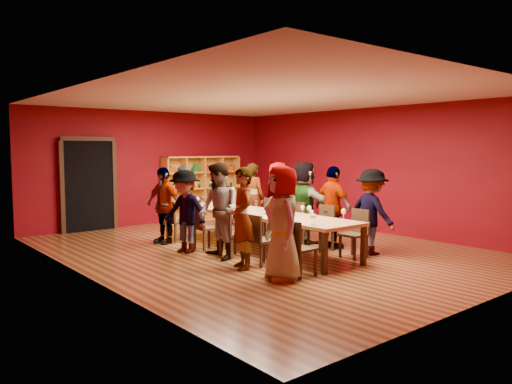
% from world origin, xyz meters
% --- Properties ---
extents(room_shell, '(7.10, 9.10, 3.04)m').
position_xyz_m(room_shell, '(0.00, 0.00, 1.50)').
color(room_shell, '#552E16').
rests_on(room_shell, ground).
extents(tasting_table, '(1.10, 4.50, 0.75)m').
position_xyz_m(tasting_table, '(0.00, 0.00, 0.70)').
color(tasting_table, tan).
rests_on(tasting_table, ground).
extents(doorway, '(1.40, 0.17, 2.30)m').
position_xyz_m(doorway, '(-1.80, 4.43, 1.12)').
color(doorway, black).
rests_on(doorway, ground).
extents(shelving_unit, '(2.40, 0.40, 1.80)m').
position_xyz_m(shelving_unit, '(1.40, 4.32, 0.98)').
color(shelving_unit, gold).
rests_on(shelving_unit, ground).
extents(chair_person_left_0, '(0.42, 0.42, 0.89)m').
position_xyz_m(chair_person_left_0, '(-0.91, -1.97, 0.50)').
color(chair_person_left_0, black).
rests_on(chair_person_left_0, ground).
extents(person_left_0, '(0.76, 0.97, 1.76)m').
position_xyz_m(person_left_0, '(-1.21, -1.97, 0.88)').
color(person_left_0, '#525257').
rests_on(person_left_0, ground).
extents(chair_person_left_1, '(0.42, 0.42, 0.89)m').
position_xyz_m(chair_person_left_1, '(-0.91, -1.03, 0.50)').
color(chair_person_left_1, black).
rests_on(chair_person_left_1, ground).
extents(person_left_1, '(0.65, 0.74, 1.71)m').
position_xyz_m(person_left_1, '(-1.27, -1.03, 0.86)').
color(person_left_1, silver).
rests_on(person_left_1, ground).
extents(chair_person_left_2, '(0.42, 0.42, 0.89)m').
position_xyz_m(chair_person_left_2, '(-0.91, -0.18, 0.50)').
color(chair_person_left_2, black).
rests_on(chair_person_left_2, ground).
extents(person_left_2, '(0.59, 0.92, 1.77)m').
position_xyz_m(person_left_2, '(-1.15, -0.18, 0.89)').
color(person_left_2, '#516DA6').
rests_on(person_left_2, ground).
extents(chair_person_left_3, '(0.42, 0.42, 0.89)m').
position_xyz_m(chair_person_left_3, '(-0.91, 0.71, 0.50)').
color(chair_person_left_3, black).
rests_on(chair_person_left_3, ground).
extents(person_left_3, '(0.72, 1.12, 1.61)m').
position_xyz_m(person_left_3, '(-1.33, 0.71, 0.80)').
color(person_left_3, '#46464B').
rests_on(person_left_3, ground).
extents(chair_person_left_4, '(0.42, 0.42, 0.89)m').
position_xyz_m(chair_person_left_4, '(-0.91, 1.82, 0.50)').
color(chair_person_left_4, black).
rests_on(chair_person_left_4, ground).
extents(person_left_4, '(0.66, 1.03, 1.63)m').
position_xyz_m(person_left_4, '(-1.18, 1.82, 0.81)').
color(person_left_4, '#6095C6').
rests_on(person_left_4, ground).
extents(chair_person_right_0, '(0.42, 0.42, 0.89)m').
position_xyz_m(chair_person_right_0, '(0.91, -1.67, 0.50)').
color(chair_person_right_0, black).
rests_on(chair_person_right_0, ground).
extents(person_right_0, '(0.57, 1.10, 1.63)m').
position_xyz_m(person_right_0, '(1.35, -1.67, 0.81)').
color(person_right_0, '#131634').
rests_on(person_right_0, ground).
extents(chair_person_right_1, '(0.42, 0.42, 0.89)m').
position_xyz_m(chair_person_right_1, '(0.91, -0.83, 0.50)').
color(chair_person_right_1, black).
rests_on(chair_person_right_1, ground).
extents(person_right_1, '(0.52, 1.01, 1.67)m').
position_xyz_m(person_right_1, '(1.19, -0.83, 0.83)').
color(person_right_1, pink).
rests_on(person_right_1, ground).
extents(chair_person_right_2, '(0.42, 0.42, 0.89)m').
position_xyz_m(chair_person_right_2, '(0.91, -0.01, 0.50)').
color(chair_person_right_2, black).
rests_on(chair_person_right_2, ground).
extents(person_right_2, '(0.59, 1.66, 1.76)m').
position_xyz_m(person_right_2, '(1.20, -0.01, 0.88)').
color(person_right_2, '#49484D').
rests_on(person_right_2, ground).
extents(chair_person_right_3, '(0.42, 0.42, 0.89)m').
position_xyz_m(chair_person_right_3, '(0.91, 0.90, 0.50)').
color(chair_person_right_3, black).
rests_on(chair_person_right_3, ground).
extents(person_right_3, '(0.72, 0.94, 1.71)m').
position_xyz_m(person_right_3, '(1.25, 0.90, 0.85)').
color(person_right_3, '#6196C7').
rests_on(person_right_3, ground).
extents(chair_person_right_4, '(0.42, 0.42, 0.89)m').
position_xyz_m(chair_person_right_4, '(0.91, 1.76, 0.50)').
color(chair_person_right_4, black).
rests_on(chair_person_right_4, ground).
extents(person_right_4, '(0.58, 0.70, 1.67)m').
position_xyz_m(person_right_4, '(1.22, 1.76, 0.83)').
color(person_right_4, pink).
rests_on(person_right_4, ground).
extents(wine_glass_0, '(0.07, 0.07, 0.18)m').
position_xyz_m(wine_glass_0, '(0.26, 0.07, 0.88)').
color(wine_glass_0, silver).
rests_on(wine_glass_0, tasting_table).
extents(wine_glass_1, '(0.07, 0.07, 0.19)m').
position_xyz_m(wine_glass_1, '(-0.28, -1.04, 0.88)').
color(wine_glass_1, silver).
rests_on(wine_glass_1, tasting_table).
extents(wine_glass_2, '(0.08, 0.08, 0.19)m').
position_xyz_m(wine_glass_2, '(0.32, 1.79, 0.89)').
color(wine_glass_2, silver).
rests_on(wine_glass_2, tasting_table).
extents(wine_glass_3, '(0.07, 0.07, 0.18)m').
position_xyz_m(wine_glass_3, '(0.01, -1.39, 0.88)').
color(wine_glass_3, silver).
rests_on(wine_glass_3, tasting_table).
extents(wine_glass_4, '(0.09, 0.09, 0.22)m').
position_xyz_m(wine_glass_4, '(0.37, -1.82, 0.91)').
color(wine_glass_4, silver).
rests_on(wine_glass_4, tasting_table).
extents(wine_glass_5, '(0.09, 0.09, 0.22)m').
position_xyz_m(wine_glass_5, '(-0.10, -0.43, 0.91)').
color(wine_glass_5, silver).
rests_on(wine_glass_5, tasting_table).
extents(wine_glass_6, '(0.08, 0.08, 0.19)m').
position_xyz_m(wine_glass_6, '(-0.20, 1.29, 0.89)').
color(wine_glass_6, silver).
rests_on(wine_glass_6, tasting_table).
extents(wine_glass_7, '(0.07, 0.07, 0.18)m').
position_xyz_m(wine_glass_7, '(0.28, 1.03, 0.88)').
color(wine_glass_7, silver).
rests_on(wine_glass_7, tasting_table).
extents(wine_glass_8, '(0.07, 0.07, 0.19)m').
position_xyz_m(wine_glass_8, '(0.35, 1.93, 0.89)').
color(wine_glass_8, silver).
rests_on(wine_glass_8, tasting_table).
extents(wine_glass_9, '(0.07, 0.07, 0.18)m').
position_xyz_m(wine_glass_9, '(-0.38, -1.78, 0.88)').
color(wine_glass_9, silver).
rests_on(wine_glass_9, tasting_table).
extents(wine_glass_10, '(0.08, 0.08, 0.21)m').
position_xyz_m(wine_glass_10, '(0.12, 0.31, 0.90)').
color(wine_glass_10, silver).
rests_on(wine_glass_10, tasting_table).
extents(wine_glass_11, '(0.08, 0.08, 0.19)m').
position_xyz_m(wine_glass_11, '(-0.33, 0.74, 0.89)').
color(wine_glass_11, silver).
rests_on(wine_glass_11, tasting_table).
extents(wine_glass_12, '(0.08, 0.08, 0.21)m').
position_xyz_m(wine_glass_12, '(-0.30, -0.91, 0.90)').
color(wine_glass_12, silver).
rests_on(wine_glass_12, tasting_table).
extents(wine_glass_13, '(0.09, 0.09, 0.22)m').
position_xyz_m(wine_glass_13, '(-0.32, 1.63, 0.91)').
color(wine_glass_13, silver).
rests_on(wine_glass_13, tasting_table).
extents(wine_glass_14, '(0.08, 0.08, 0.21)m').
position_xyz_m(wine_glass_14, '(-0.31, 0.05, 0.90)').
color(wine_glass_14, silver).
rests_on(wine_glass_14, tasting_table).
extents(wine_glass_15, '(0.08, 0.08, 0.20)m').
position_xyz_m(wine_glass_15, '(0.32, -1.02, 0.90)').
color(wine_glass_15, silver).
rests_on(wine_glass_15, tasting_table).
extents(wine_glass_16, '(0.07, 0.07, 0.18)m').
position_xyz_m(wine_glass_16, '(-0.29, 1.87, 0.88)').
color(wine_glass_16, silver).
rests_on(wine_glass_16, tasting_table).
extents(wine_glass_17, '(0.08, 0.08, 0.19)m').
position_xyz_m(wine_glass_17, '(0.32, -0.85, 0.89)').
color(wine_glass_17, silver).
rests_on(wine_glass_17, tasting_table).
extents(wine_glass_18, '(0.07, 0.07, 0.18)m').
position_xyz_m(wine_glass_18, '(-0.31, 1.05, 0.88)').
color(wine_glass_18, silver).
rests_on(wine_glass_18, tasting_table).
extents(wine_glass_19, '(0.08, 0.08, 0.21)m').
position_xyz_m(wine_glass_19, '(0.33, -0.13, 0.90)').
color(wine_glass_19, silver).
rests_on(wine_glass_19, tasting_table).
extents(wine_glass_20, '(0.07, 0.07, 0.19)m').
position_xyz_m(wine_glass_20, '(-0.38, -1.83, 0.89)').
color(wine_glass_20, silver).
rests_on(wine_glass_20, tasting_table).
extents(spittoon_bowl, '(0.33, 0.33, 0.18)m').
position_xyz_m(spittoon_bowl, '(-0.01, -0.34, 0.83)').
color(spittoon_bowl, silver).
rests_on(spittoon_bowl, tasting_table).
extents(carafe_a, '(0.13, 0.13, 0.27)m').
position_xyz_m(carafe_a, '(-0.17, 0.52, 0.87)').
color(carafe_a, silver).
rests_on(carafe_a, tasting_table).
extents(carafe_b, '(0.12, 0.12, 0.25)m').
position_xyz_m(carafe_b, '(0.23, -0.67, 0.86)').
color(carafe_b, silver).
rests_on(carafe_b, tasting_table).
extents(wine_bottle, '(0.11, 0.11, 0.35)m').
position_xyz_m(wine_bottle, '(0.13, 1.50, 0.88)').
color(wine_bottle, '#153B1B').
rests_on(wine_bottle, tasting_table).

